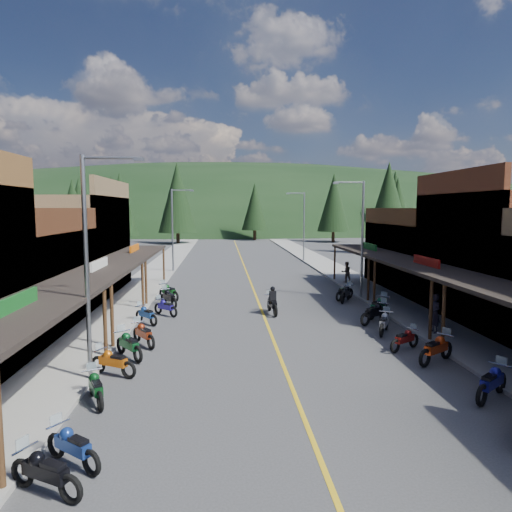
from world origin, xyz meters
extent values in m
plane|color=#38383A|center=(0.00, 0.00, 0.00)|extent=(220.00, 220.00, 0.00)
cube|color=gold|center=(0.00, 20.00, 0.01)|extent=(0.15, 90.00, 0.01)
cube|color=gray|center=(-8.70, 20.00, 0.07)|extent=(3.40, 94.00, 0.15)
cube|color=gray|center=(8.70, 20.00, 0.07)|extent=(3.40, 94.00, 0.15)
cube|color=black|center=(-8.70, -7.90, 3.00)|extent=(3.20, 10.20, 0.18)
cylinder|color=#472D19|center=(-7.20, -3.40, 1.50)|extent=(0.16, 0.16, 3.00)
cube|color=#14591E|center=(-8.70, -7.90, 3.20)|extent=(0.12, 3.00, 0.70)
cube|color=#3F2111|center=(-10.15, 1.70, 3.10)|extent=(0.30, 9.00, 6.20)
cube|color=black|center=(-8.70, 1.70, 3.00)|extent=(3.20, 9.00, 0.18)
cylinder|color=#472D19|center=(-7.20, -2.20, 1.50)|extent=(0.16, 0.16, 3.00)
cylinder|color=#472D19|center=(-7.20, 5.60, 1.50)|extent=(0.16, 0.16, 3.00)
cube|color=silver|center=(-8.70, 1.70, 3.20)|extent=(0.12, 3.00, 0.70)
cube|color=brown|center=(-14.00, 11.30, 3.50)|extent=(8.00, 10.20, 7.00)
cube|color=brown|center=(-10.15, 11.30, 4.10)|extent=(0.30, 10.20, 8.20)
cube|color=black|center=(-8.70, 11.30, 3.00)|extent=(3.20, 10.20, 0.18)
cylinder|color=#472D19|center=(-7.20, 6.80, 1.50)|extent=(0.16, 0.16, 3.00)
cylinder|color=#472D19|center=(-7.20, 15.80, 1.50)|extent=(0.16, 0.16, 3.00)
cube|color=#CC590C|center=(-8.70, 11.30, 3.20)|extent=(0.12, 3.00, 0.70)
cylinder|color=#472D19|center=(7.20, -3.40, 1.50)|extent=(0.16, 0.16, 3.00)
cube|color=#562B19|center=(10.15, 1.70, 4.10)|extent=(0.30, 9.00, 8.20)
cube|color=black|center=(8.70, 1.70, 3.00)|extent=(3.20, 9.00, 0.18)
cylinder|color=#472D19|center=(7.20, -2.20, 1.50)|extent=(0.16, 0.16, 3.00)
cylinder|color=#472D19|center=(7.20, 5.60, 1.50)|extent=(0.16, 0.16, 3.00)
cube|color=#B2140F|center=(8.70, 1.70, 3.20)|extent=(0.12, 3.00, 0.70)
cube|color=#4C2D16|center=(14.00, 11.30, 2.50)|extent=(8.00, 10.20, 5.00)
cube|color=#4C2D16|center=(10.15, 11.30, 3.10)|extent=(0.30, 10.20, 6.20)
cube|color=black|center=(8.70, 11.30, 3.00)|extent=(3.20, 10.20, 0.18)
cylinder|color=#472D19|center=(7.20, 6.80, 1.50)|extent=(0.16, 0.16, 3.00)
cylinder|color=#472D19|center=(7.20, 15.80, 1.50)|extent=(0.16, 0.16, 3.00)
cube|color=#14591E|center=(8.70, 11.30, 3.20)|extent=(0.12, 3.00, 0.70)
cylinder|color=gray|center=(-7.10, -6.00, 4.00)|extent=(0.16, 0.16, 8.00)
cylinder|color=gray|center=(-6.10, -6.00, 7.90)|extent=(2.00, 0.10, 0.10)
cube|color=gray|center=(-5.20, -6.00, 7.85)|extent=(0.35, 0.18, 0.12)
cylinder|color=gray|center=(-7.10, 22.00, 4.00)|extent=(0.16, 0.16, 8.00)
cylinder|color=gray|center=(-6.10, 22.00, 7.90)|extent=(2.00, 0.10, 0.10)
cube|color=gray|center=(-5.20, 22.00, 7.85)|extent=(0.35, 0.18, 0.12)
cylinder|color=gray|center=(7.10, 8.00, 4.00)|extent=(0.16, 0.16, 8.00)
cylinder|color=gray|center=(6.10, 8.00, 7.90)|extent=(2.00, 0.10, 0.10)
cube|color=gray|center=(5.20, 8.00, 7.85)|extent=(0.35, 0.18, 0.12)
cylinder|color=gray|center=(7.10, 30.00, 4.00)|extent=(0.16, 0.16, 8.00)
cylinder|color=gray|center=(6.10, 30.00, 7.90)|extent=(2.00, 0.10, 0.10)
cube|color=gray|center=(5.20, 30.00, 7.85)|extent=(0.35, 0.18, 0.12)
ellipsoid|color=black|center=(0.00, 135.00, 0.00)|extent=(310.00, 140.00, 60.00)
cylinder|color=black|center=(-40.00, 62.00, 1.00)|extent=(0.60, 0.60, 2.00)
cone|color=black|center=(-40.00, 62.00, 6.50)|extent=(5.04, 5.04, 9.00)
cylinder|color=black|center=(-24.00, 70.00, 1.00)|extent=(0.60, 0.60, 2.00)
cone|color=black|center=(-24.00, 70.00, 7.25)|extent=(5.88, 5.88, 10.50)
cylinder|color=black|center=(-10.00, 58.00, 1.00)|extent=(0.60, 0.60, 2.00)
cone|color=black|center=(-10.00, 58.00, 8.00)|extent=(6.72, 6.72, 12.00)
cylinder|color=black|center=(4.00, 66.00, 1.00)|extent=(0.60, 0.60, 2.00)
cone|color=black|center=(4.00, 66.00, 6.50)|extent=(5.04, 5.04, 9.00)
cylinder|color=black|center=(18.00, 60.00, 1.00)|extent=(0.60, 0.60, 2.00)
cone|color=black|center=(18.00, 60.00, 7.25)|extent=(5.88, 5.88, 10.50)
cylinder|color=black|center=(34.00, 72.00, 1.00)|extent=(0.60, 0.60, 2.00)
cone|color=black|center=(34.00, 72.00, 8.00)|extent=(6.72, 6.72, 12.00)
cylinder|color=black|center=(46.00, 64.00, 1.00)|extent=(0.60, 0.60, 2.00)
cone|color=black|center=(46.00, 64.00, 6.50)|extent=(5.04, 5.04, 9.00)
cylinder|color=black|center=(-32.00, 76.00, 1.00)|extent=(0.60, 0.60, 2.00)
cone|color=black|center=(-32.00, 76.00, 7.25)|extent=(5.88, 5.88, 10.50)
cylinder|color=black|center=(-22.00, 40.00, 1.00)|extent=(0.60, 0.60, 2.00)
cone|color=black|center=(-22.00, 40.00, 6.00)|extent=(4.48, 4.48, 8.00)
cylinder|color=black|center=(24.00, 45.00, 1.00)|extent=(0.60, 0.60, 2.00)
cone|color=black|center=(24.00, 45.00, 6.40)|extent=(4.93, 4.93, 8.80)
cylinder|color=black|center=(-18.00, 50.00, 1.00)|extent=(0.60, 0.60, 2.00)
cone|color=black|center=(-18.00, 50.00, 6.80)|extent=(5.38, 5.38, 9.60)
cylinder|color=black|center=(20.00, 38.00, 1.00)|extent=(0.60, 0.60, 2.00)
cone|color=black|center=(20.00, 38.00, 7.20)|extent=(5.82, 5.82, 10.40)
imported|color=black|center=(7.92, -1.13, 1.11)|extent=(0.54, 0.75, 1.92)
imported|color=brown|center=(7.74, 14.08, 1.00)|extent=(0.88, 0.57, 1.70)
camera|label=1|loc=(-2.39, -22.14, 6.19)|focal=32.00mm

